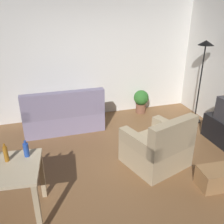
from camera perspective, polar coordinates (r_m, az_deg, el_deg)
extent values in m
cube|color=brown|center=(4.21, 0.67, -12.36)|extent=(5.20, 4.40, 0.02)
cube|color=silver|center=(5.64, -6.08, 12.26)|extent=(5.20, 0.10, 2.70)
cube|color=gray|center=(5.40, -11.17, -1.51)|extent=(1.62, 0.84, 0.40)
cube|color=slate|center=(4.91, -11.15, 1.70)|extent=(1.62, 0.16, 0.52)
cube|color=gray|center=(5.38, -3.68, 2.41)|extent=(0.16, 0.84, 0.22)
cube|color=gray|center=(5.28, -19.34, 0.60)|extent=(0.16, 0.84, 0.22)
cylinder|color=black|center=(5.94, 18.60, -1.91)|extent=(0.26, 0.26, 0.03)
cylinder|color=black|center=(5.64, 19.73, 5.93)|extent=(0.03, 0.03, 1.68)
cone|color=black|center=(5.46, 21.06, 14.83)|extent=(0.32, 0.32, 0.10)
cube|color=tan|center=(3.08, -16.90, -20.97)|extent=(0.07, 0.07, 0.72)
cube|color=tan|center=(3.54, -15.97, -13.94)|extent=(0.07, 0.07, 0.72)
cylinder|color=brown|center=(6.10, 6.68, 0.90)|extent=(0.24, 0.24, 0.22)
sphere|color=#2D6B28|center=(6.00, 6.81, 3.36)|extent=(0.36, 0.36, 0.36)
cube|color=tan|center=(4.21, 9.99, -9.29)|extent=(1.11, 1.08, 0.40)
cube|color=tan|center=(3.78, 14.06, -5.66)|extent=(0.91, 0.43, 0.52)
cube|color=tan|center=(4.29, 13.85, -4.15)|extent=(0.41, 0.85, 0.22)
cube|color=tan|center=(3.83, 6.29, -7.23)|extent=(0.41, 0.85, 0.22)
cube|color=olive|center=(4.00, 22.88, -13.97)|extent=(0.51, 0.38, 0.30)
cylinder|color=#9E6019|center=(3.18, -23.47, -8.95)|extent=(0.05, 0.05, 0.20)
cylinder|color=#9E6019|center=(3.13, -23.82, -7.12)|extent=(0.02, 0.02, 0.04)
cylinder|color=#2347A3|center=(3.20, -19.34, -8.33)|extent=(0.07, 0.07, 0.18)
cylinder|color=#2347A3|center=(3.14, -19.61, -6.66)|extent=(0.03, 0.03, 0.04)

